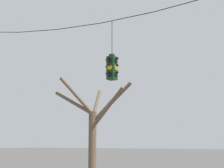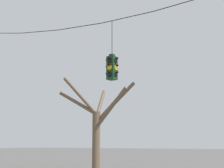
% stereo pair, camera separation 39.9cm
% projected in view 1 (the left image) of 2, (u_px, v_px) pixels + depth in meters
% --- Properties ---
extents(span_wire, '(16.93, 0.03, 0.88)m').
position_uv_depth(span_wire, '(126.00, 11.00, 13.88)').
color(span_wire, black).
extents(traffic_light_over_intersection, '(0.58, 0.58, 2.48)m').
position_uv_depth(traffic_light_over_intersection, '(112.00, 68.00, 13.84)').
color(traffic_light_over_intersection, '#143819').
extents(bare_tree, '(4.94, 3.19, 5.99)m').
position_uv_depth(bare_tree, '(94.00, 123.00, 21.04)').
color(bare_tree, brown).
rests_on(bare_tree, ground_plane).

